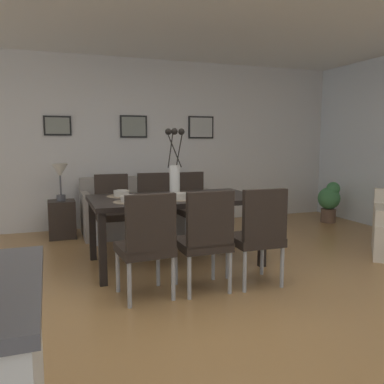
% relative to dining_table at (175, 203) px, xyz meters
% --- Properties ---
extents(ground_plane, '(9.00, 9.00, 0.00)m').
position_rel_dining_table_xyz_m(ground_plane, '(-0.09, -1.06, -0.67)').
color(ground_plane, '#A87A47').
extents(back_wall_panel, '(9.00, 0.10, 2.60)m').
position_rel_dining_table_xyz_m(back_wall_panel, '(-0.09, 2.19, 0.63)').
color(back_wall_panel, silver).
rests_on(back_wall_panel, ground).
extents(dining_table, '(1.80, 0.99, 0.74)m').
position_rel_dining_table_xyz_m(dining_table, '(0.00, 0.00, 0.00)').
color(dining_table, black).
rests_on(dining_table, ground).
extents(dining_chair_near_left, '(0.47, 0.47, 0.92)m').
position_rel_dining_table_xyz_m(dining_chair_near_left, '(-0.53, -0.89, -0.16)').
color(dining_chair_near_left, black).
rests_on(dining_chair_near_left, ground).
extents(dining_chair_near_right, '(0.45, 0.45, 0.92)m').
position_rel_dining_table_xyz_m(dining_chair_near_right, '(-0.53, 0.91, -0.16)').
color(dining_chair_near_right, black).
rests_on(dining_chair_near_right, ground).
extents(dining_chair_far_left, '(0.44, 0.44, 0.92)m').
position_rel_dining_table_xyz_m(dining_chair_far_left, '(-0.00, -0.91, -0.16)').
color(dining_chair_far_left, black).
rests_on(dining_chair_far_left, ground).
extents(dining_chair_far_right, '(0.47, 0.47, 0.92)m').
position_rel_dining_table_xyz_m(dining_chair_far_right, '(0.01, 0.91, -0.16)').
color(dining_chair_far_right, black).
rests_on(dining_chair_far_right, ground).
extents(dining_chair_mid_left, '(0.45, 0.45, 0.92)m').
position_rel_dining_table_xyz_m(dining_chair_mid_left, '(0.51, -0.93, -0.16)').
color(dining_chair_mid_left, black).
rests_on(dining_chair_mid_left, ground).
extents(dining_chair_mid_right, '(0.47, 0.47, 0.92)m').
position_rel_dining_table_xyz_m(dining_chair_mid_right, '(0.51, 0.88, -0.16)').
color(dining_chair_mid_right, black).
rests_on(dining_chair_mid_right, ground).
extents(centerpiece_vase, '(0.21, 0.23, 0.73)m').
position_rel_dining_table_xyz_m(centerpiece_vase, '(0.00, 0.00, 0.36)').
color(centerpiece_vase, silver).
rests_on(centerpiece_vase, dining_table).
extents(placemat_near_left, '(0.32, 0.32, 0.01)m').
position_rel_dining_table_xyz_m(placemat_near_left, '(-0.54, -0.22, 0.08)').
color(placemat_near_left, '#7F705B').
rests_on(placemat_near_left, dining_table).
extents(bowl_near_left, '(0.17, 0.17, 0.07)m').
position_rel_dining_table_xyz_m(bowl_near_left, '(-0.54, -0.22, 0.11)').
color(bowl_near_left, '#B2ADA3').
rests_on(bowl_near_left, dining_table).
extents(placemat_near_right, '(0.32, 0.32, 0.01)m').
position_rel_dining_table_xyz_m(placemat_near_right, '(-0.54, 0.22, 0.08)').
color(placemat_near_right, '#7F705B').
rests_on(placemat_near_right, dining_table).
extents(bowl_near_right, '(0.17, 0.17, 0.07)m').
position_rel_dining_table_xyz_m(bowl_near_right, '(-0.54, 0.22, 0.11)').
color(bowl_near_right, '#B2ADA3').
rests_on(bowl_near_right, dining_table).
extents(placemat_far_left, '(0.32, 0.32, 0.01)m').
position_rel_dining_table_xyz_m(placemat_far_left, '(0.00, -0.22, 0.08)').
color(placemat_far_left, '#7F705B').
rests_on(placemat_far_left, dining_table).
extents(bowl_far_left, '(0.17, 0.17, 0.07)m').
position_rel_dining_table_xyz_m(bowl_far_left, '(0.00, -0.22, 0.11)').
color(bowl_far_left, '#B2ADA3').
rests_on(bowl_far_left, dining_table).
extents(sofa, '(1.85, 0.84, 0.80)m').
position_rel_dining_table_xyz_m(sofa, '(0.07, 1.64, -0.39)').
color(sofa, gray).
rests_on(sofa, ground).
extents(side_table, '(0.36, 0.36, 0.52)m').
position_rel_dining_table_xyz_m(side_table, '(-1.13, 1.65, -0.41)').
color(side_table, black).
rests_on(side_table, ground).
extents(table_lamp, '(0.22, 0.22, 0.51)m').
position_rel_dining_table_xyz_m(table_lamp, '(-1.13, 1.65, 0.23)').
color(table_lamp, '#4C4C51').
rests_on(table_lamp, side_table).
extents(framed_picture_left, '(0.39, 0.03, 0.29)m').
position_rel_dining_table_xyz_m(framed_picture_left, '(-1.12, 2.12, 0.89)').
color(framed_picture_left, black).
extents(framed_picture_center, '(0.42, 0.03, 0.34)m').
position_rel_dining_table_xyz_m(framed_picture_center, '(0.00, 2.12, 0.89)').
color(framed_picture_center, black).
extents(framed_picture_right, '(0.44, 0.03, 0.36)m').
position_rel_dining_table_xyz_m(framed_picture_right, '(1.12, 2.12, 0.89)').
color(framed_picture_right, black).
extents(potted_plant, '(0.36, 0.36, 0.67)m').
position_rel_dining_table_xyz_m(potted_plant, '(3.07, 1.26, -0.29)').
color(potted_plant, brown).
rests_on(potted_plant, ground).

